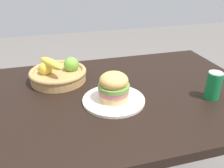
# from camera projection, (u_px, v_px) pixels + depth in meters

# --- Properties ---
(dining_table) EXTENTS (1.40, 0.90, 0.75)m
(dining_table) POSITION_uv_depth(u_px,v_px,m) (112.00, 111.00, 1.16)
(dining_table) COLOR black
(dining_table) RESTS_ON ground_plane
(plate) EXTENTS (0.27, 0.27, 0.01)m
(plate) POSITION_uv_depth(u_px,v_px,m) (114.00, 100.00, 1.05)
(plate) COLOR silver
(plate) RESTS_ON dining_table
(sandwich) EXTENTS (0.14, 0.14, 0.13)m
(sandwich) POSITION_uv_depth(u_px,v_px,m) (114.00, 86.00, 1.02)
(sandwich) COLOR #E5BC75
(sandwich) RESTS_ON plate
(soda_can) EXTENTS (0.07, 0.07, 0.13)m
(soda_can) POSITION_uv_depth(u_px,v_px,m) (213.00, 85.00, 1.05)
(soda_can) COLOR #147238
(soda_can) RESTS_ON dining_table
(fruit_basket) EXTENTS (0.29, 0.29, 0.14)m
(fruit_basket) POSITION_uv_depth(u_px,v_px,m) (58.00, 73.00, 1.22)
(fruit_basket) COLOR tan
(fruit_basket) RESTS_ON dining_table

